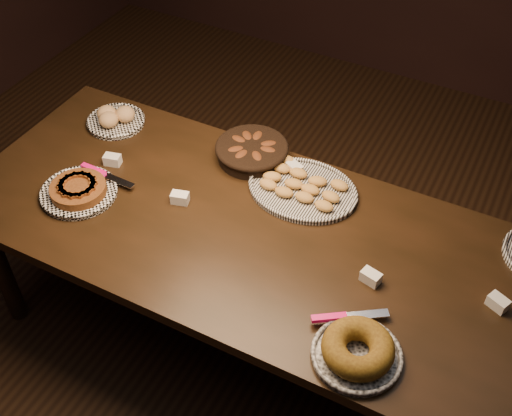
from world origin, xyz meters
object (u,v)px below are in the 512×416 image
at_px(madeleine_platter, 302,188).
at_px(bundt_cake_plate, 357,350).
at_px(apple_tart_plate, 79,190).
at_px(buffet_table, 253,243).

distance_m(madeleine_platter, bundt_cake_plate, 0.80).
bearing_deg(bundt_cake_plate, apple_tart_plate, 153.96).
bearing_deg(madeleine_platter, buffet_table, -120.65).
height_order(buffet_table, apple_tart_plate, apple_tart_plate).
bearing_deg(bundt_cake_plate, buffet_table, 130.95).
relative_size(apple_tart_plate, madeleine_platter, 0.75).
bearing_deg(buffet_table, apple_tart_plate, -168.50).
distance_m(apple_tart_plate, madeleine_platter, 0.91).
relative_size(buffet_table, bundt_cake_plate, 6.68).
height_order(apple_tart_plate, bundt_cake_plate, bundt_cake_plate).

